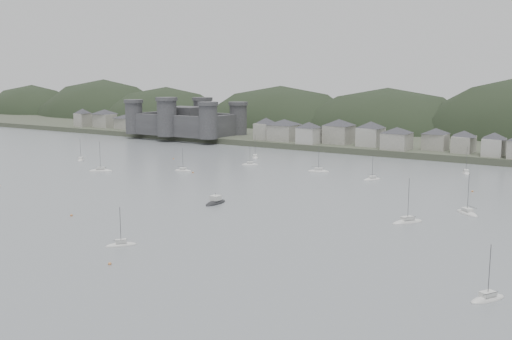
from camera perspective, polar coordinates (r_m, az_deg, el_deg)
The scene contains 9 objects.
ground at distance 140.83m, azimuth -17.33°, elevation -6.41°, with size 900.00×900.00×0.00m, color slate.
far_shore_land at distance 395.70m, azimuth 18.04°, elevation 3.52°, with size 900.00×250.00×3.00m, color #383D2D.
forested_ridge at distance 371.29m, azimuth 17.57°, elevation 1.22°, with size 851.55×103.94×102.57m.
castle at distance 349.05m, azimuth -6.85°, elevation 4.78°, with size 66.00×43.00×20.00m.
waterfront_town at distance 275.01m, azimuth 21.86°, elevation 2.58°, with size 451.48×28.46×12.92m.
sailboat_lead at distance 229.43m, azimuth 6.06°, elevation -0.13°, with size 8.69×5.69×11.37m.
moored_fleet at distance 178.00m, azimuth -3.46°, elevation -2.76°, with size 237.56×172.51×13.38m.
motor_launch_far at distance 171.72m, azimuth -3.93°, elevation -3.16°, with size 3.66×9.07×4.11m.
mooring_buoys at distance 182.58m, azimuth -4.32°, elevation -2.47°, with size 159.30×120.31×0.70m.
Camera 1 is at (106.62, -84.45, 36.51)m, focal length 41.36 mm.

